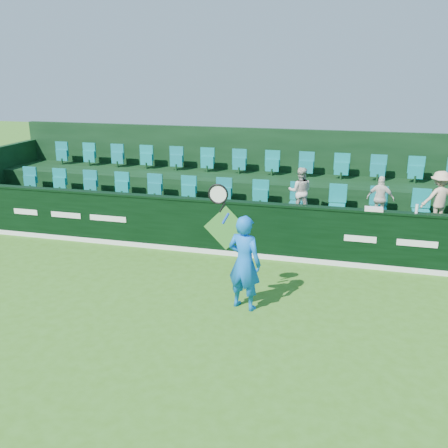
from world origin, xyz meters
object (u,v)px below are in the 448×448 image
(spectator_right, at_px, (439,198))
(tennis_player, at_px, (244,262))
(spectator_middle, at_px, (380,199))
(towel, at_px, (374,209))
(drinks_bottle, at_px, (417,209))
(spectator_left, at_px, (300,191))

(spectator_right, bearing_deg, tennis_player, 22.27)
(spectator_middle, height_order, towel, spectator_middle)
(tennis_player, bearing_deg, spectator_middle, 56.55)
(tennis_player, xyz_separation_m, spectator_right, (3.81, 3.80, 0.52))
(towel, bearing_deg, drinks_bottle, 0.00)
(drinks_bottle, bearing_deg, towel, 180.00)
(spectator_middle, bearing_deg, towel, 90.83)
(spectator_left, xyz_separation_m, drinks_bottle, (2.63, -1.12, 0.04))
(spectator_middle, xyz_separation_m, spectator_right, (1.30, 0.00, 0.10))
(spectator_right, distance_m, towel, 1.86)
(towel, bearing_deg, spectator_right, 37.12)
(tennis_player, distance_m, drinks_bottle, 4.21)
(spectator_left, height_order, spectator_middle, spectator_left)
(spectator_right, bearing_deg, drinks_bottle, 39.37)
(spectator_middle, distance_m, towel, 1.14)
(tennis_player, relative_size, spectator_left, 2.03)
(tennis_player, relative_size, towel, 6.33)
(tennis_player, distance_m, spectator_middle, 4.57)
(tennis_player, height_order, spectator_left, tennis_player)
(spectator_left, relative_size, spectator_right, 0.94)
(tennis_player, xyz_separation_m, towel, (2.33, 2.68, 0.45))
(spectator_middle, relative_size, towel, 2.82)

